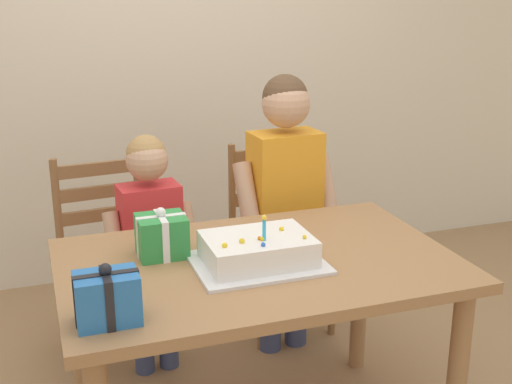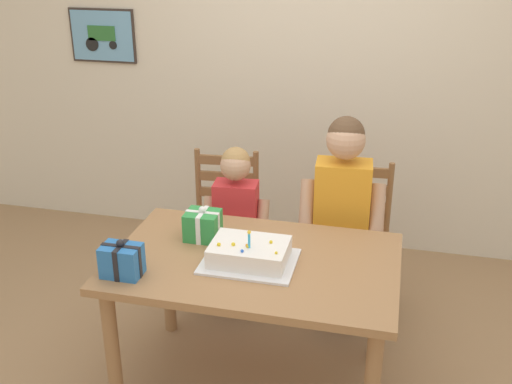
{
  "view_description": "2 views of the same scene",
  "coord_description": "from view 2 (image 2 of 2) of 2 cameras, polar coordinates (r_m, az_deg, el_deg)",
  "views": [
    {
      "loc": [
        -0.71,
        -2.02,
        1.67
      ],
      "look_at": [
        0.02,
        0.09,
        0.97
      ],
      "focal_mm": 46.75,
      "sensor_mm": 36.0,
      "label": 1
    },
    {
      "loc": [
        0.61,
        -2.49,
        2.2
      ],
      "look_at": [
        -0.05,
        0.22,
        1.01
      ],
      "focal_mm": 42.87,
      "sensor_mm": 36.0,
      "label": 2
    }
  ],
  "objects": [
    {
      "name": "child_older",
      "position": [
        3.43,
        8.02,
        -1.29
      ],
      "size": [
        0.48,
        0.28,
        1.3
      ],
      "color": "#38426B",
      "rests_on": "ground"
    },
    {
      "name": "chair_left",
      "position": [
        3.92,
        -3.07,
        -3.05
      ],
      "size": [
        0.46,
        0.46,
        0.92
      ],
      "color": "brown",
      "rests_on": "ground"
    },
    {
      "name": "dining_table",
      "position": [
        2.99,
        -0.14,
        -8.01
      ],
      "size": [
        1.37,
        0.88,
        0.75
      ],
      "color": "#9E7047",
      "rests_on": "ground"
    },
    {
      "name": "back_wall",
      "position": [
        4.38,
        5.36,
        11.26
      ],
      "size": [
        6.4,
        0.11,
        2.6
      ],
      "color": "beige",
      "rests_on": "ground"
    },
    {
      "name": "gift_box_beside_cake",
      "position": [
        3.11,
        -4.99,
        -3.1
      ],
      "size": [
        0.17,
        0.16,
        0.18
      ],
      "color": "#2D8E42",
      "rests_on": "dining_table"
    },
    {
      "name": "birthday_cake",
      "position": [
        2.89,
        -0.62,
        -5.77
      ],
      "size": [
        0.44,
        0.34,
        0.19
      ],
      "color": "silver",
      "rests_on": "dining_table"
    },
    {
      "name": "gift_box_red_large",
      "position": [
        2.84,
        -12.42,
        -6.26
      ],
      "size": [
        0.18,
        0.13,
        0.18
      ],
      "color": "#286BB7",
      "rests_on": "dining_table"
    },
    {
      "name": "ground_plane",
      "position": [
        3.38,
        -0.13,
        -17.46
      ],
      "size": [
        20.0,
        20.0,
        0.0
      ],
      "primitive_type": "plane",
      "color": "#997551"
    },
    {
      "name": "child_younger",
      "position": [
        3.58,
        -1.87,
        -2.32
      ],
      "size": [
        0.4,
        0.24,
        1.08
      ],
      "color": "#38426B",
      "rests_on": "ground"
    },
    {
      "name": "chair_right",
      "position": [
        3.79,
        9.18,
        -4.33
      ],
      "size": [
        0.44,
        0.44,
        0.92
      ],
      "color": "brown",
      "rests_on": "ground"
    }
  ]
}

